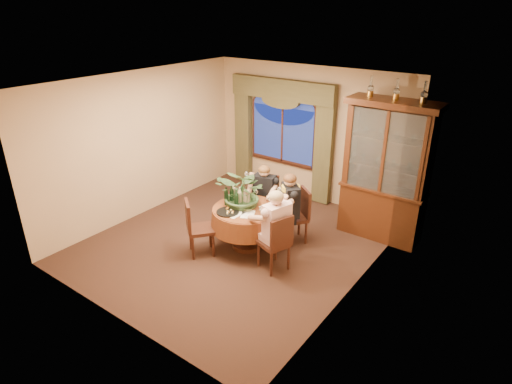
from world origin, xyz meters
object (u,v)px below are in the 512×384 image
Objects in this scene: oil_lamp_right at (425,92)px; chair_back at (264,202)px; dining_table at (247,228)px; chair_front_left at (201,228)px; person_scarf at (290,209)px; person_back at (264,197)px; olive_bowl at (248,209)px; china_cabinet at (386,172)px; wine_bottle_1 at (234,192)px; wine_bottle_0 at (242,193)px; oil_lamp_center at (397,89)px; chair_right at (274,242)px; chair_back_right at (294,216)px; wine_bottle_4 at (236,199)px; stoneware_vase at (247,197)px; wine_bottle_5 at (226,196)px; centerpiece_plant at (244,173)px; person_pink at (277,231)px; wine_bottle_2 at (240,196)px; oil_lamp_left at (371,86)px; wine_bottle_3 at (232,195)px.

oil_lamp_right is 0.35× the size of chair_back.
chair_front_left is at bearing -129.58° from dining_table.
oil_lamp_right is 0.26× the size of person_scarf.
olive_bowl is at bearing 93.74° from person_back.
china_cabinet is 7.51× the size of wine_bottle_1.
wine_bottle_0 is at bearing -145.78° from oil_lamp_right.
oil_lamp_center is at bearing -91.18° from person_scarf.
chair_right is at bearing 119.44° from person_back.
chair_back_right is 0.77m from chair_back.
chair_front_left is at bearing 124.92° from chair_right.
wine_bottle_4 is (-0.67, -0.76, 0.44)m from chair_back_right.
chair_right is 1.00m from stoneware_vase.
wine_bottle_5 is at bearing -138.07° from china_cabinet.
wine_bottle_5 is at bearing -147.78° from centerpiece_plant.
chair_back is 5.74× the size of olive_bowl.
olive_bowl is at bearing -49.20° from stoneware_vase.
chair_back_right is 0.72× the size of person_pink.
wine_bottle_0 is at bearing 169.24° from stoneware_vase.
china_cabinet is at bearing 43.15° from centerpiece_plant.
dining_table is at bearing -16.51° from wine_bottle_1.
wine_bottle_5 is (-0.01, -0.19, 0.00)m from wine_bottle_1.
chair_right is 1.12m from wine_bottle_0.
chair_back_right is 2.91× the size of wine_bottle_2.
chair_back is at bearing 107.70° from olive_bowl.
oil_lamp_left is at bearing 51.02° from centerpiece_plant.
wine_bottle_4 is (0.17, -0.08, 0.00)m from wine_bottle_3.
chair_right is at bearing -8.58° from wine_bottle_5.
person_back is at bearing 73.62° from wine_bottle_1.
wine_bottle_0 reaches higher than stoneware_vase.
wine_bottle_0 is at bearing 75.61° from chair_back.
wine_bottle_2 is 0.23m from wine_bottle_5.
olive_bowl is 0.51× the size of wine_bottle_1.
wine_bottle_5 is at bearing -122.09° from wine_bottle_3.
oil_lamp_left reaches higher than chair_front_left.
wine_bottle_1 is 0.19m from wine_bottle_5.
person_scarf reaches higher than person_back.
wine_bottle_3 is at bearing 69.50° from chair_back.
centerpiece_plant reaches higher than wine_bottle_3.
centerpiece_plant is 2.99× the size of wine_bottle_3.
chair_back is at bearing 79.76° from wine_bottle_1.
wine_bottle_2 reaches higher than stoneware_vase.
stoneware_vase is at bearing 41.15° from wine_bottle_5.
wine_bottle_3 is (-2.00, -1.76, -0.32)m from china_cabinet.
wine_bottle_4 is at bearing -140.90° from oil_lamp_right.
wine_bottle_4 is at bearing -147.98° from dining_table.
wine_bottle_1 reaches higher than chair_right.
centerpiece_plant is at bearing 87.61° from chair_right.
centerpiece_plant is (-0.86, 0.30, 0.67)m from person_pink.
oil_lamp_right is 3.08m from centerpiece_plant.
chair_back_right is (0.53, 0.67, 0.10)m from dining_table.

